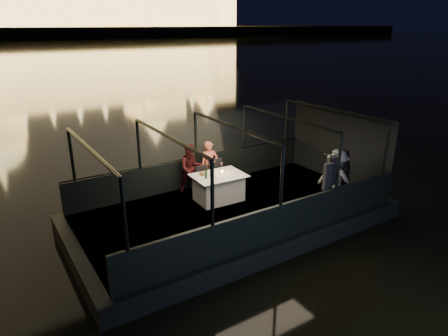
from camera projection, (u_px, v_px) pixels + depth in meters
boat_hull at (232, 224)px, 11.12m from camera, size 8.60×4.40×1.00m
boat_deck at (232, 209)px, 10.95m from camera, size 8.00×4.00×0.04m
gunwale_port at (196, 171)px, 12.38m from camera, size 8.00×0.08×0.90m
gunwale_starboard at (280, 222)px, 9.21m from camera, size 8.00×0.08×0.90m
cabin_glass_port at (195, 136)px, 11.99m from camera, size 8.00×0.02×1.40m
cabin_glass_starboard at (282, 176)px, 8.81m from camera, size 8.00×0.02×1.40m
cabin_roof_glass at (232, 126)px, 10.16m from camera, size 8.00×4.00×0.02m
end_wall_fore at (77, 203)px, 8.54m from camera, size 0.02×4.00×2.30m
end_wall_aft at (338, 145)px, 12.57m from camera, size 0.02×4.00×2.30m
canopy_ribs at (232, 169)px, 10.56m from camera, size 8.00×4.00×2.30m
dining_table_central at (219, 188)px, 11.32m from camera, size 1.48×1.10×0.77m
chair_port_left at (205, 180)px, 11.72m from camera, size 0.42×0.42×0.82m
chair_port_right at (219, 176)px, 11.99m from camera, size 0.46×0.46×0.93m
coat_stand at (328, 185)px, 10.15m from camera, size 0.57×0.50×1.78m
person_woman_coral at (209, 165)px, 12.07m from camera, size 0.60×0.48×1.46m
person_man_maroon at (191, 168)px, 11.80m from camera, size 0.83×0.72×1.47m
passenger_stripe at (336, 178)px, 10.76m from camera, size 0.92×1.20×1.64m
passenger_dark at (343, 173)px, 11.13m from camera, size 0.77×0.96×1.52m
wine_bottle at (206, 173)px, 10.92m from camera, size 0.08×0.08×0.30m
bread_basket at (203, 174)px, 11.20m from camera, size 0.22×0.22×0.08m
amber_candle at (222, 172)px, 11.33m from camera, size 0.07×0.07×0.09m
plate_near at (230, 172)px, 11.41m from camera, size 0.35×0.35×0.02m
plate_far at (201, 174)px, 11.24m from camera, size 0.28×0.28×0.01m
wine_glass_white at (204, 176)px, 10.89m from camera, size 0.08×0.08×0.20m
wine_glass_red at (222, 167)px, 11.58m from camera, size 0.08×0.08×0.21m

